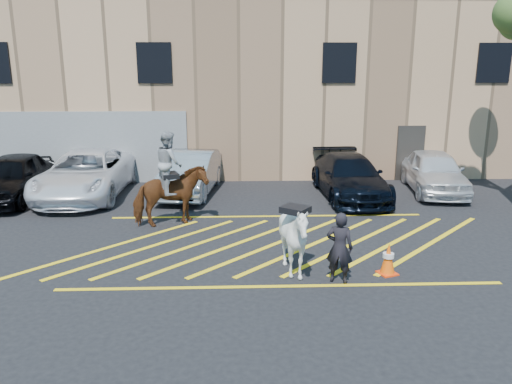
{
  "coord_description": "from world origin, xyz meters",
  "views": [
    {
      "loc": [
        -0.89,
        -12.5,
        4.58
      ],
      "look_at": [
        -0.42,
        0.2,
        1.3
      ],
      "focal_mm": 35.0,
      "sensor_mm": 36.0,
      "label": 1
    }
  ],
  "objects_px": {
    "car_white_suv": "(434,171)",
    "car_blue_suv": "(349,177)",
    "handler": "(340,248)",
    "car_white_pickup": "(86,174)",
    "car_black_suv": "(11,177)",
    "saddled_white": "(295,238)",
    "traffic_cone": "(388,259)",
    "car_silver_sedan": "(191,173)",
    "mounted_bay": "(170,188)"
  },
  "relations": [
    {
      "from": "mounted_bay",
      "to": "handler",
      "type": "bearing_deg",
      "value": -44.66
    },
    {
      "from": "car_white_suv",
      "to": "handler",
      "type": "relative_size",
      "value": 2.84
    },
    {
      "from": "car_white_suv",
      "to": "saddled_white",
      "type": "distance_m",
      "value": 9.37
    },
    {
      "from": "car_blue_suv",
      "to": "mounted_bay",
      "type": "height_order",
      "value": "mounted_bay"
    },
    {
      "from": "handler",
      "to": "traffic_cone",
      "type": "relative_size",
      "value": 2.15
    },
    {
      "from": "car_white_suv",
      "to": "traffic_cone",
      "type": "relative_size",
      "value": 6.1
    },
    {
      "from": "saddled_white",
      "to": "mounted_bay",
      "type": "bearing_deg",
      "value": 131.18
    },
    {
      "from": "car_black_suv",
      "to": "car_white_suv",
      "type": "relative_size",
      "value": 1.05
    },
    {
      "from": "car_white_pickup",
      "to": "car_blue_suv",
      "type": "height_order",
      "value": "car_white_pickup"
    },
    {
      "from": "car_blue_suv",
      "to": "handler",
      "type": "height_order",
      "value": "handler"
    },
    {
      "from": "mounted_bay",
      "to": "saddled_white",
      "type": "bearing_deg",
      "value": -48.82
    },
    {
      "from": "car_white_suv",
      "to": "handler",
      "type": "bearing_deg",
      "value": -115.73
    },
    {
      "from": "car_black_suv",
      "to": "car_silver_sedan",
      "type": "relative_size",
      "value": 1.02
    },
    {
      "from": "car_white_suv",
      "to": "mounted_bay",
      "type": "xyz_separation_m",
      "value": [
        -9.12,
        -3.6,
        0.35
      ]
    },
    {
      "from": "car_blue_suv",
      "to": "traffic_cone",
      "type": "bearing_deg",
      "value": -97.72
    },
    {
      "from": "car_black_suv",
      "to": "traffic_cone",
      "type": "relative_size",
      "value": 6.37
    },
    {
      "from": "traffic_cone",
      "to": "car_black_suv",
      "type": "bearing_deg",
      "value": 148.92
    },
    {
      "from": "car_white_pickup",
      "to": "saddled_white",
      "type": "xyz_separation_m",
      "value": [
        6.6,
        -7.11,
        0.06
      ]
    },
    {
      "from": "car_white_suv",
      "to": "saddled_white",
      "type": "relative_size",
      "value": 2.16
    },
    {
      "from": "car_white_suv",
      "to": "handler",
      "type": "xyz_separation_m",
      "value": [
        -5.01,
        -7.66,
        0.03
      ]
    },
    {
      "from": "handler",
      "to": "car_white_pickup",
      "type": "bearing_deg",
      "value": -25.49
    },
    {
      "from": "car_black_suv",
      "to": "car_blue_suv",
      "type": "distance_m",
      "value": 11.7
    },
    {
      "from": "car_blue_suv",
      "to": "saddled_white",
      "type": "xyz_separation_m",
      "value": [
        -2.69,
        -6.69,
        0.14
      ]
    },
    {
      "from": "car_black_suv",
      "to": "car_blue_suv",
      "type": "height_order",
      "value": "car_black_suv"
    },
    {
      "from": "car_silver_sedan",
      "to": "car_white_suv",
      "type": "bearing_deg",
      "value": 7.12
    },
    {
      "from": "car_silver_sedan",
      "to": "car_blue_suv",
      "type": "height_order",
      "value": "car_silver_sedan"
    },
    {
      "from": "car_white_pickup",
      "to": "traffic_cone",
      "type": "xyz_separation_m",
      "value": [
        8.7,
        -7.15,
        -0.43
      ]
    },
    {
      "from": "car_white_suv",
      "to": "car_blue_suv",
      "type": "bearing_deg",
      "value": -162.67
    },
    {
      "from": "car_black_suv",
      "to": "saddled_white",
      "type": "height_order",
      "value": "saddled_white"
    },
    {
      "from": "mounted_bay",
      "to": "car_blue_suv",
      "type": "bearing_deg",
      "value": 27.34
    },
    {
      "from": "car_white_pickup",
      "to": "car_white_suv",
      "type": "relative_size",
      "value": 1.29
    },
    {
      "from": "handler",
      "to": "saddled_white",
      "type": "distance_m",
      "value": 1.0
    },
    {
      "from": "car_silver_sedan",
      "to": "mounted_bay",
      "type": "bearing_deg",
      "value": -86.11
    },
    {
      "from": "handler",
      "to": "saddled_white",
      "type": "height_order",
      "value": "saddled_white"
    },
    {
      "from": "mounted_bay",
      "to": "saddled_white",
      "type": "distance_m",
      "value": 4.85
    },
    {
      "from": "car_black_suv",
      "to": "car_white_suv",
      "type": "distance_m",
      "value": 14.95
    },
    {
      "from": "car_blue_suv",
      "to": "car_silver_sedan",
      "type": "bearing_deg",
      "value": 170.55
    },
    {
      "from": "car_white_suv",
      "to": "traffic_cone",
      "type": "distance_m",
      "value": 8.24
    },
    {
      "from": "traffic_cone",
      "to": "mounted_bay",
      "type": "bearing_deg",
      "value": 145.17
    },
    {
      "from": "mounted_bay",
      "to": "traffic_cone",
      "type": "relative_size",
      "value": 3.76
    },
    {
      "from": "traffic_cone",
      "to": "handler",
      "type": "bearing_deg",
      "value": -162.44
    },
    {
      "from": "car_white_pickup",
      "to": "car_white_suv",
      "type": "distance_m",
      "value": 12.53
    },
    {
      "from": "car_blue_suv",
      "to": "saddled_white",
      "type": "relative_size",
      "value": 2.42
    },
    {
      "from": "car_white_pickup",
      "to": "saddled_white",
      "type": "bearing_deg",
      "value": -46.47
    },
    {
      "from": "mounted_bay",
      "to": "traffic_cone",
      "type": "xyz_separation_m",
      "value": [
        5.29,
        -3.68,
        -0.74
      ]
    },
    {
      "from": "car_blue_suv",
      "to": "handler",
      "type": "bearing_deg",
      "value": -106.76
    },
    {
      "from": "car_black_suv",
      "to": "mounted_bay",
      "type": "height_order",
      "value": "mounted_bay"
    },
    {
      "from": "car_blue_suv",
      "to": "car_white_suv",
      "type": "distance_m",
      "value": 3.29
    },
    {
      "from": "car_black_suv",
      "to": "car_silver_sedan",
      "type": "distance_m",
      "value": 6.12
    },
    {
      "from": "car_black_suv",
      "to": "car_silver_sedan",
      "type": "bearing_deg",
      "value": 4.7
    }
  ]
}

